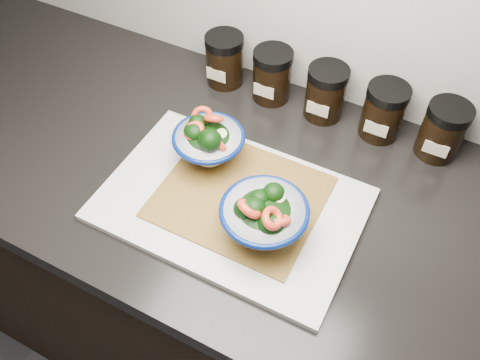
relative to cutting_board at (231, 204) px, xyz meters
The scene contains 11 objects.
cabinet 0.48m from the cutting_board, 61.89° to the left, with size 3.43×0.58×0.86m, color black.
countertop 0.07m from the cutting_board, 61.89° to the left, with size 3.50×0.60×0.04m, color black.
cutting_board is the anchor object (origin of this frame).
bamboo_mat 0.02m from the cutting_board, 60.16° to the left, with size 0.28×0.24×0.00m, color olive.
bowl_left 0.12m from the cutting_board, 140.02° to the left, with size 0.13×0.13×0.10m.
bowl_right 0.10m from the cutting_board, 23.62° to the right, with size 0.15×0.15×0.11m.
spice_jar_a 0.35m from the cutting_board, 120.21° to the left, with size 0.08×0.08×0.11m.
spice_jar_b 0.31m from the cutting_board, 101.86° to the left, with size 0.08×0.08×0.11m.
spice_jar_c 0.31m from the cutting_board, 79.57° to the left, with size 0.08×0.08×0.11m.
spice_jar_d 0.35m from the cutting_board, 59.80° to the left, with size 0.08×0.08×0.11m.
spice_jar_e 0.42m from the cutting_board, 46.13° to the left, with size 0.08×0.08×0.11m.
Camera 1 is at (0.23, 0.92, 1.62)m, focal length 38.00 mm.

